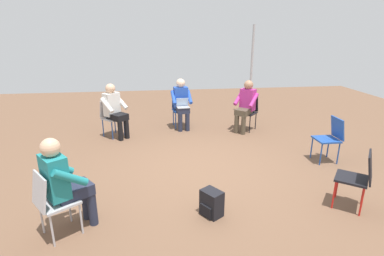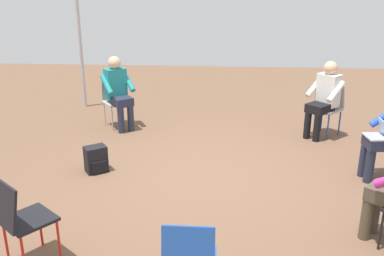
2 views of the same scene
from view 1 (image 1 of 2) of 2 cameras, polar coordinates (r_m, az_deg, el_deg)
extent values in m
plane|color=brown|center=(5.46, 1.93, -7.63)|extent=(14.97, 14.97, 0.00)
cube|color=#B7B7BC|center=(7.15, -14.83, 1.81)|extent=(0.57, 0.57, 0.03)
cylinder|color=#1E4799|center=(7.18, -12.79, 0.16)|extent=(0.02, 0.02, 0.42)
cylinder|color=#1E4799|center=(6.99, -14.94, -0.52)|extent=(0.02, 0.02, 0.42)
cylinder|color=#1E4799|center=(7.44, -14.46, 0.66)|extent=(0.02, 0.02, 0.42)
cylinder|color=#1E4799|center=(7.25, -16.57, 0.02)|extent=(0.02, 0.02, 0.42)
cube|color=#B7B7BC|center=(7.24, -15.88, 3.69)|extent=(0.33, 0.34, 0.40)
cube|color=#B7B7BC|center=(3.98, -24.03, -12.76)|extent=(0.56, 0.56, 0.03)
cylinder|color=#B7B7BC|center=(4.28, -22.29, -13.77)|extent=(0.02, 0.02, 0.42)
cylinder|color=#B7B7BC|center=(4.00, -20.36, -15.86)|extent=(0.02, 0.02, 0.42)
cylinder|color=#B7B7BC|center=(4.19, -26.70, -15.08)|extent=(0.02, 0.02, 0.42)
cylinder|color=#B7B7BC|center=(3.92, -25.08, -17.35)|extent=(0.02, 0.02, 0.42)
cube|color=#B7B7BC|center=(3.83, -27.12, -10.76)|extent=(0.36, 0.30, 0.40)
cube|color=black|center=(7.48, 10.42, 2.84)|extent=(0.57, 0.57, 0.03)
cylinder|color=black|center=(7.33, 10.95, 0.65)|extent=(0.02, 0.02, 0.42)
cylinder|color=black|center=(7.47, 8.59, 1.11)|extent=(0.02, 0.02, 0.42)
cylinder|color=black|center=(7.63, 12.02, 1.28)|extent=(0.02, 0.02, 0.42)
cylinder|color=black|center=(7.76, 9.73, 1.71)|extent=(0.02, 0.02, 0.42)
cube|color=black|center=(7.60, 11.13, 4.71)|extent=(0.33, 0.34, 0.40)
cube|color=black|center=(4.71, 28.10, -8.47)|extent=(0.56, 0.56, 0.03)
cylinder|color=red|center=(4.66, 25.40, -11.43)|extent=(0.02, 0.02, 0.42)
cylinder|color=red|center=(4.96, 25.92, -9.67)|extent=(0.02, 0.02, 0.42)
cylinder|color=red|center=(4.66, 29.61, -12.15)|extent=(0.02, 0.02, 0.42)
cylinder|color=red|center=(4.96, 29.85, -10.34)|extent=(0.02, 0.02, 0.42)
cube|color=black|center=(4.63, 30.83, -6.46)|extent=(0.35, 0.31, 0.40)
cube|color=#1E4799|center=(6.11, 24.21, -1.99)|extent=(0.40, 0.40, 0.03)
cylinder|color=#1E4799|center=(5.97, 23.34, -4.66)|extent=(0.02, 0.02, 0.42)
cylinder|color=#1E4799|center=(6.24, 21.82, -3.49)|extent=(0.02, 0.02, 0.42)
cylinder|color=#1E4799|center=(6.15, 26.09, -4.41)|extent=(0.02, 0.02, 0.42)
cylinder|color=#1E4799|center=(6.41, 24.49, -3.28)|extent=(0.02, 0.02, 0.42)
cube|color=#1E4799|center=(6.15, 25.98, -0.01)|extent=(0.38, 0.09, 0.40)
cube|color=#1E4799|center=(7.61, -2.13, 3.39)|extent=(0.44, 0.44, 0.03)
cylinder|color=#1E4799|center=(7.54, -0.59, 1.49)|extent=(0.02, 0.02, 0.42)
cylinder|color=#1E4799|center=(7.48, -3.13, 1.32)|extent=(0.02, 0.02, 0.42)
cylinder|color=#1E4799|center=(7.86, -1.13, 2.19)|extent=(0.02, 0.02, 0.42)
cylinder|color=#1E4799|center=(7.80, -3.57, 2.03)|extent=(0.02, 0.02, 0.42)
cube|color=#1E4799|center=(7.74, -2.42, 5.28)|extent=(0.13, 0.39, 0.40)
cylinder|color=#23283D|center=(7.35, -0.88, 1.16)|extent=(0.11, 0.11, 0.45)
cylinder|color=#23283D|center=(7.31, -2.26, 1.06)|extent=(0.11, 0.11, 0.45)
cube|color=#23283D|center=(7.41, -1.85, 3.59)|extent=(0.45, 0.34, 0.14)
cube|color=blue|center=(7.53, -2.16, 5.85)|extent=(0.25, 0.36, 0.52)
sphere|color=beige|center=(7.46, -2.19, 8.55)|extent=(0.22, 0.22, 0.22)
cylinder|color=blue|center=(7.47, -0.50, 5.97)|extent=(0.40, 0.13, 0.31)
cylinder|color=blue|center=(7.39, -3.54, 5.81)|extent=(0.40, 0.13, 0.31)
cube|color=#9EA0A5|center=(7.29, -1.69, 3.97)|extent=(0.25, 0.32, 0.02)
cube|color=#B2D1F2|center=(7.36, -1.86, 4.99)|extent=(0.08, 0.30, 0.20)
cylinder|color=#4C4233|center=(7.19, 9.75, 0.52)|extent=(0.11, 0.11, 0.45)
cylinder|color=#4C4233|center=(7.27, 8.48, 0.77)|extent=(0.11, 0.11, 0.45)
cube|color=#4C4233|center=(7.30, 9.82, 3.10)|extent=(0.51, 0.51, 0.14)
cube|color=#B22D84|center=(7.40, 10.57, 5.34)|extent=(0.39, 0.40, 0.52)
sphere|color=#A87A5B|center=(7.33, 10.73, 8.08)|extent=(0.22, 0.22, 0.22)
cylinder|color=#B22D84|center=(7.23, 11.68, 5.18)|extent=(0.35, 0.33, 0.31)
cylinder|color=#B22D84|center=(7.39, 8.84, 5.63)|extent=(0.35, 0.33, 0.31)
cylinder|color=#23283D|center=(4.26, -19.52, -13.32)|extent=(0.11, 0.11, 0.45)
cylinder|color=#23283D|center=(4.12, -18.42, -14.37)|extent=(0.11, 0.11, 0.45)
cube|color=#23283D|center=(3.99, -21.61, -11.06)|extent=(0.49, 0.52, 0.14)
cube|color=teal|center=(3.83, -24.67, -8.42)|extent=(0.40, 0.38, 0.52)
sphere|color=#DBAD89|center=(3.69, -25.40, -3.41)|extent=(0.22, 0.22, 0.22)
cylinder|color=teal|center=(4.02, -24.37, -6.71)|extent=(0.31, 0.37, 0.31)
cylinder|color=teal|center=(3.67, -22.17, -8.76)|extent=(0.31, 0.37, 0.31)
cylinder|color=black|center=(6.99, -12.33, -0.17)|extent=(0.11, 0.11, 0.45)
cylinder|color=black|center=(6.88, -13.48, -0.54)|extent=(0.11, 0.11, 0.45)
cube|color=black|center=(6.98, -13.94, 2.13)|extent=(0.51, 0.51, 0.14)
cube|color=silver|center=(7.06, -15.05, 4.41)|extent=(0.40, 0.40, 0.52)
sphere|color=#DBAD89|center=(6.99, -15.29, 7.27)|extent=(0.22, 0.22, 0.22)
cylinder|color=silver|center=(7.10, -13.29, 4.83)|extent=(0.35, 0.34, 0.31)
cylinder|color=silver|center=(6.87, -15.89, 4.18)|extent=(0.35, 0.34, 0.31)
cube|color=black|center=(4.12, 3.77, -14.06)|extent=(0.34, 0.32, 0.36)
cube|color=black|center=(4.16, 3.75, -15.00)|extent=(0.30, 0.32, 0.16)
cylinder|color=#B2B2B7|center=(8.89, 11.26, 10.65)|extent=(0.07, 0.07, 2.53)
camera|label=2|loc=(7.77, 43.60, 14.24)|focal=40.00mm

